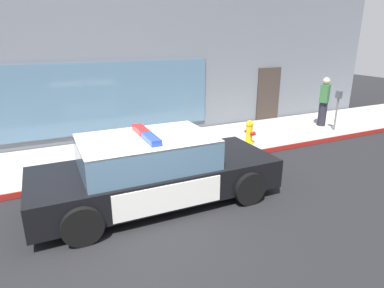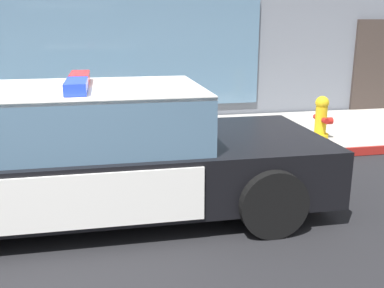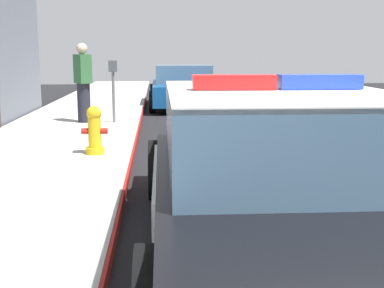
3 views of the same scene
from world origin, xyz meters
name	(u,v)px [view 3 (image 3 of 3)]	position (x,y,z in m)	size (l,w,h in m)	color
police_cruiser	(270,174)	(0.75, 0.67, 0.68)	(4.86, 2.11, 1.49)	black
fire_hydrant	(95,131)	(4.36, 2.53, 0.50)	(0.34, 0.39, 0.73)	gold
car_down_street	(183,87)	(12.22, 0.81, 0.63)	(4.34, 2.00, 1.29)	#144C8C
pedestrian_on_sidewalk	(83,83)	(7.94, 3.18, 1.01)	(0.48, 0.43, 1.71)	#23232D
parking_meter	(113,80)	(7.87, 2.53, 1.08)	(0.12, 0.18, 1.34)	slate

